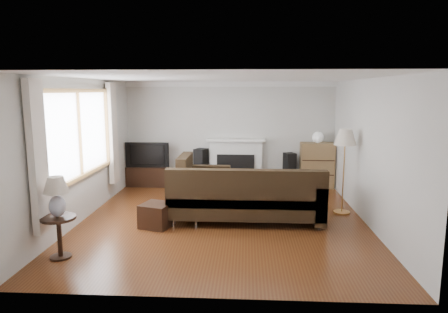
# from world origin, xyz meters

# --- Properties ---
(room) EXTENTS (5.10, 5.60, 2.54)m
(room) POSITION_xyz_m (0.00, 0.00, 1.25)
(room) COLOR #562B13
(room) RESTS_ON ground
(window) EXTENTS (0.12, 2.74, 1.54)m
(window) POSITION_xyz_m (-2.45, -0.20, 1.55)
(window) COLOR brown
(window) RESTS_ON room
(curtain_near) EXTENTS (0.10, 0.35, 2.10)m
(curtain_near) POSITION_xyz_m (-2.40, -1.72, 1.40)
(curtain_near) COLOR beige
(curtain_near) RESTS_ON room
(curtain_far) EXTENTS (0.10, 0.35, 2.10)m
(curtain_far) POSITION_xyz_m (-2.40, 1.32, 1.40)
(curtain_far) COLOR beige
(curtain_far) RESTS_ON room
(fireplace) EXTENTS (1.40, 0.26, 1.15)m
(fireplace) POSITION_xyz_m (0.15, 2.64, 0.57)
(fireplace) COLOR white
(fireplace) RESTS_ON room
(tv_stand) EXTENTS (0.95, 0.43, 0.48)m
(tv_stand) POSITION_xyz_m (-1.99, 2.50, 0.24)
(tv_stand) COLOR black
(tv_stand) RESTS_ON ground
(television) EXTENTS (1.04, 0.14, 0.60)m
(television) POSITION_xyz_m (-1.95, 2.50, 0.77)
(television) COLOR black
(television) RESTS_ON tv_stand
(speaker_left) EXTENTS (0.35, 0.38, 0.91)m
(speaker_left) POSITION_xyz_m (-0.68, 2.53, 0.46)
(speaker_left) COLOR black
(speaker_left) RESTS_ON ground
(speaker_right) EXTENTS (0.32, 0.34, 0.83)m
(speaker_right) POSITION_xyz_m (1.44, 2.55, 0.41)
(speaker_right) COLOR black
(speaker_right) RESTS_ON ground
(bookshelf) EXTENTS (0.78, 0.37, 1.08)m
(bookshelf) POSITION_xyz_m (2.08, 2.53, 0.54)
(bookshelf) COLOR olive
(bookshelf) RESTS_ON ground
(globe_lamp) EXTENTS (0.26, 0.26, 0.26)m
(globe_lamp) POSITION_xyz_m (2.08, 2.53, 1.21)
(globe_lamp) COLOR white
(globe_lamp) RESTS_ON bookshelf
(sectional_sofa) EXTENTS (2.90, 2.12, 0.94)m
(sectional_sofa) POSITION_xyz_m (0.40, -0.02, 0.47)
(sectional_sofa) COLOR black
(sectional_sofa) RESTS_ON ground
(coffee_table) EXTENTS (1.19, 0.78, 0.43)m
(coffee_table) POSITION_xyz_m (0.62, 1.68, 0.22)
(coffee_table) COLOR #9E834B
(coffee_table) RESTS_ON ground
(footstool) EXTENTS (0.60, 0.60, 0.40)m
(footstool) POSITION_xyz_m (-1.11, -0.43, 0.20)
(footstool) COLOR black
(footstool) RESTS_ON ground
(floor_lamp) EXTENTS (0.45, 0.45, 1.59)m
(floor_lamp) POSITION_xyz_m (2.22, 0.53, 0.80)
(floor_lamp) COLOR #C68D44
(floor_lamp) RESTS_ON ground
(side_table) EXTENTS (0.47, 0.47, 0.59)m
(side_table) POSITION_xyz_m (-2.15, -1.77, 0.29)
(side_table) COLOR black
(side_table) RESTS_ON ground
(table_lamp) EXTENTS (0.34, 0.34, 0.55)m
(table_lamp) POSITION_xyz_m (-2.15, -1.77, 0.86)
(table_lamp) COLOR silver
(table_lamp) RESTS_ON side_table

